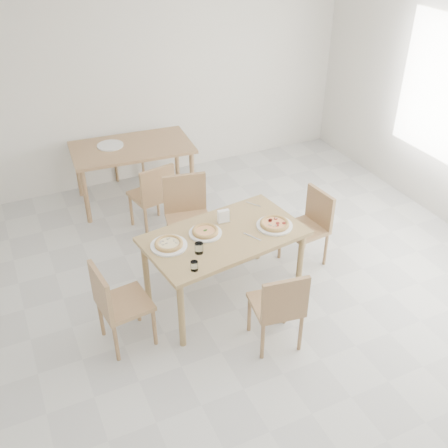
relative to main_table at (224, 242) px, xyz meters
name	(u,v)px	position (x,y,z in m)	size (l,w,h in m)	color
main_table	(224,242)	(0.00, 0.00, 0.00)	(1.56, 1.02, 0.75)	tan
chair_south	(279,305)	(0.14, -0.80, -0.19)	(0.46, 0.46, 0.82)	tan
chair_north	(187,212)	(-0.05, 0.82, -0.13)	(0.54, 0.54, 0.93)	tan
chair_west	(115,301)	(-1.10, -0.18, -0.18)	(0.46, 0.46, 0.84)	tan
chair_east	(311,222)	(1.09, 0.18, -0.19)	(0.44, 0.44, 0.82)	tan
plate_margherita	(205,233)	(-0.15, 0.08, 0.09)	(0.30, 0.30, 0.02)	white
plate_mushroom	(169,246)	(-0.53, 0.04, 0.09)	(0.33, 0.33, 0.02)	white
plate_pepperoni	(274,226)	(0.49, -0.08, 0.09)	(0.34, 0.34, 0.02)	white
pizza_margherita	(205,231)	(-0.15, 0.08, 0.12)	(0.29, 0.29, 0.03)	#E4C16B
pizza_mushroom	(169,243)	(-0.53, 0.04, 0.12)	(0.30, 0.30, 0.03)	#E4C16B
pizza_pepperoni	(275,223)	(0.49, -0.08, 0.12)	(0.29, 0.29, 0.03)	#E4C16B
tumbler_a	(199,248)	(-0.32, -0.16, 0.13)	(0.07, 0.07, 0.10)	white
tumbler_b	(194,266)	(-0.45, -0.37, 0.13)	(0.06, 0.06, 0.08)	white
napkin_holder	(223,217)	(0.08, 0.19, 0.15)	(0.12, 0.07, 0.13)	silver
fork_a	(253,204)	(0.49, 0.36, 0.09)	(0.01, 0.17, 0.01)	silver
fork_b	(252,237)	(0.22, -0.15, 0.09)	(0.02, 0.20, 0.01)	silver
second_table	(132,152)	(-0.22, 2.23, 0.00)	(1.52, 0.94, 0.75)	tan
chair_back_s	(154,193)	(-0.22, 1.43, -0.17)	(0.50, 0.50, 0.86)	tan
chair_back_n	(125,139)	(-0.09, 3.03, -0.17)	(0.49, 0.49, 0.86)	tan
plate_empty	(110,145)	(-0.45, 2.34, 0.09)	(0.32, 0.32, 0.02)	white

